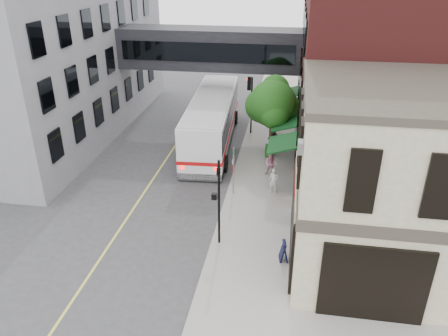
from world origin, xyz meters
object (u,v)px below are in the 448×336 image
(pedestrian_a, at_px, (274,181))
(sandwich_board, at_px, (284,251))
(pedestrian_c, at_px, (274,137))
(bus, at_px, (212,118))
(pedestrian_b, at_px, (271,164))
(newspaper_box, at_px, (268,151))

(pedestrian_a, height_order, sandwich_board, pedestrian_a)
(pedestrian_a, relative_size, pedestrian_c, 1.00)
(bus, height_order, pedestrian_c, bus)
(bus, relative_size, pedestrian_b, 8.18)
(bus, height_order, newspaper_box, bus)
(sandwich_board, bearing_deg, pedestrian_b, 89.11)
(pedestrian_b, relative_size, sandwich_board, 1.64)
(newspaper_box, relative_size, sandwich_board, 0.90)
(pedestrian_a, relative_size, pedestrian_b, 0.97)
(pedestrian_a, distance_m, sandwich_board, 6.46)
(pedestrian_b, xyz_separation_m, newspaper_box, (-0.35, 2.89, -0.37))
(pedestrian_b, height_order, newspaper_box, pedestrian_b)
(pedestrian_c, bearing_deg, pedestrian_b, -55.56)
(bus, xyz_separation_m, pedestrian_a, (5.06, -7.29, -1.04))
(pedestrian_a, relative_size, sandwich_board, 1.59)
(sandwich_board, bearing_deg, newspaper_box, 88.93)
(pedestrian_b, distance_m, sandwich_board, 8.72)
(newspaper_box, bearing_deg, pedestrian_b, -85.41)
(pedestrian_a, bearing_deg, newspaper_box, 110.70)
(bus, bearing_deg, sandwich_board, -66.61)
(newspaper_box, bearing_deg, pedestrian_a, -85.11)
(pedestrian_a, xyz_separation_m, pedestrian_c, (-0.38, 6.86, -0.00))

